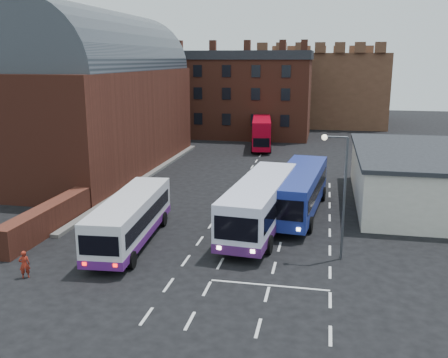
% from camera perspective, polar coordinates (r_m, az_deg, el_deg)
% --- Properties ---
extents(ground, '(180.00, 180.00, 0.00)m').
position_cam_1_polar(ground, '(29.37, -3.96, -8.70)').
color(ground, black).
extents(railway_station, '(12.00, 28.00, 16.00)m').
position_cam_1_polar(railway_station, '(52.54, -14.50, 9.36)').
color(railway_station, '#602B1E').
rests_on(railway_station, ground).
extents(forecourt_wall, '(1.20, 10.00, 1.80)m').
position_cam_1_polar(forecourt_wall, '(34.74, -19.56, -4.33)').
color(forecourt_wall, '#602B1E').
rests_on(forecourt_wall, ground).
extents(cream_building, '(10.40, 16.40, 4.25)m').
position_cam_1_polar(cream_building, '(41.84, 21.74, 0.23)').
color(cream_building, beige).
rests_on(cream_building, ground).
extents(brick_terrace, '(22.00, 10.00, 11.00)m').
position_cam_1_polar(brick_terrace, '(73.60, 1.05, 9.21)').
color(brick_terrace, brown).
rests_on(brick_terrace, ground).
extents(castle_keep, '(22.00, 22.00, 12.00)m').
position_cam_1_polar(castle_keep, '(92.31, 10.85, 10.17)').
color(castle_keep, brown).
rests_on(castle_keep, ground).
extents(bus_white_outbound, '(3.32, 10.81, 2.90)m').
position_cam_1_polar(bus_white_outbound, '(31.19, -10.63, -4.21)').
color(bus_white_outbound, silver).
rests_on(bus_white_outbound, ground).
extents(bus_white_inbound, '(3.92, 12.53, 3.37)m').
position_cam_1_polar(bus_white_inbound, '(32.94, 4.18, -2.54)').
color(bus_white_inbound, white).
rests_on(bus_white_inbound, ground).
extents(bus_blue, '(3.90, 12.19, 3.27)m').
position_cam_1_polar(bus_blue, '(36.63, 8.56, -1.10)').
color(bus_blue, navy).
rests_on(bus_blue, ground).
extents(bus_red_double, '(3.37, 9.79, 3.84)m').
position_cam_1_polar(bus_red_double, '(63.20, 4.31, 5.29)').
color(bus_red_double, '#A90218').
rests_on(bus_red_double, ground).
extents(street_lamp, '(1.46, 0.32, 7.13)m').
position_cam_1_polar(street_lamp, '(28.20, 13.15, -0.77)').
color(street_lamp, '#474A50').
rests_on(street_lamp, ground).
extents(pedestrian_red, '(0.65, 0.59, 1.49)m').
position_cam_1_polar(pedestrian_red, '(28.18, -21.85, -9.05)').
color(pedestrian_red, maroon).
rests_on(pedestrian_red, ground).
extents(pedestrian_beige, '(0.83, 0.70, 1.53)m').
position_cam_1_polar(pedestrian_beige, '(28.38, -14.14, -8.25)').
color(pedestrian_beige, tan).
rests_on(pedestrian_beige, ground).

